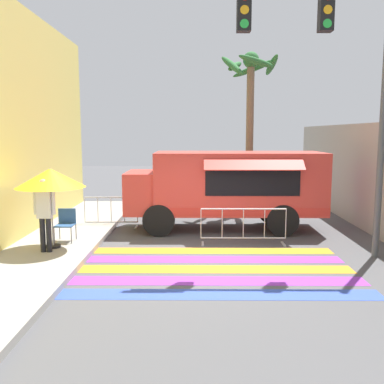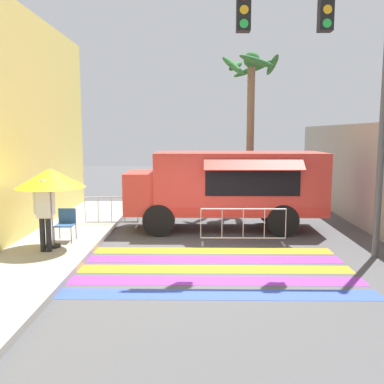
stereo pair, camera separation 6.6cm
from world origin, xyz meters
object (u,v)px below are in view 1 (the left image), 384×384
at_px(patio_umbrella, 50,178).
at_px(barricade_side, 111,213).
at_px(folding_chair, 66,222).
at_px(palm_tree, 250,95).
at_px(traffic_signal_pole, 329,57).
at_px(vendor_person, 45,210).
at_px(food_truck, 223,185).
at_px(barricade_front, 243,226).

relative_size(patio_umbrella, barricade_side, 1.16).
relative_size(folding_chair, palm_tree, 0.14).
height_order(traffic_signal_pole, folding_chair, traffic_signal_pole).
distance_m(patio_umbrella, vendor_person, 0.84).
xyz_separation_m(food_truck, patio_umbrella, (-4.48, -2.75, 0.49)).
relative_size(food_truck, folding_chair, 7.09).
bearing_deg(folding_chair, barricade_front, 23.58).
distance_m(food_truck, patio_umbrella, 5.28).
height_order(folding_chair, barricade_front, barricade_front).
bearing_deg(traffic_signal_pole, patio_umbrella, 177.78).
distance_m(food_truck, folding_chair, 4.87).
distance_m(patio_umbrella, folding_chair, 1.44).
xyz_separation_m(barricade_front, barricade_side, (-4.03, 2.11, -0.02)).
bearing_deg(food_truck, barricade_side, 176.01).
bearing_deg(vendor_person, patio_umbrella, 81.71).
xyz_separation_m(traffic_signal_pole, vendor_person, (-6.74, -0.15, -3.61)).
bearing_deg(food_truck, traffic_signal_pole, -53.65).
height_order(traffic_signal_pole, palm_tree, traffic_signal_pole).
xyz_separation_m(patio_umbrella, palm_tree, (5.66, 5.90, 2.54)).
relative_size(traffic_signal_pole, patio_umbrella, 3.31).
relative_size(vendor_person, barricade_front, 0.77).
bearing_deg(vendor_person, traffic_signal_pole, -2.08).
height_order(food_truck, traffic_signal_pole, traffic_signal_pole).
xyz_separation_m(traffic_signal_pole, barricade_side, (-5.81, 3.26, -4.30)).
distance_m(barricade_front, barricade_side, 4.55).
relative_size(vendor_person, palm_tree, 0.30).
height_order(food_truck, barricade_side, food_truck).
height_order(barricade_side, palm_tree, palm_tree).
xyz_separation_m(patio_umbrella, barricade_front, (4.91, 0.90, -1.41)).
height_order(barricade_front, palm_tree, palm_tree).
xyz_separation_m(traffic_signal_pole, patio_umbrella, (-6.70, 0.26, -2.88)).
relative_size(traffic_signal_pole, palm_tree, 1.10).
bearing_deg(palm_tree, food_truck, -110.44).
relative_size(food_truck, traffic_signal_pole, 0.91).
bearing_deg(patio_umbrella, barricade_side, 73.56).
distance_m(folding_chair, barricade_side, 2.43).
bearing_deg(barricade_side, barricade_front, -27.62).
height_order(vendor_person, palm_tree, palm_tree).
distance_m(folding_chair, vendor_person, 1.24).
relative_size(traffic_signal_pole, folding_chair, 7.76).
bearing_deg(food_truck, folding_chair, -154.87).
bearing_deg(folding_chair, patio_umbrella, -78.66).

